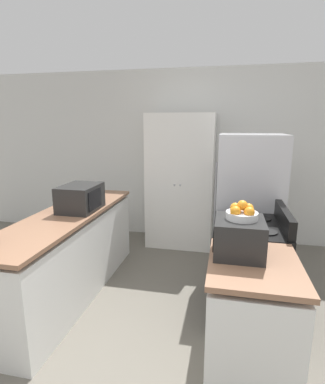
{
  "coord_description": "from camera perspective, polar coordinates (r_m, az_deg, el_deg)",
  "views": [
    {
      "loc": [
        0.69,
        -1.43,
        1.79
      ],
      "look_at": [
        0.0,
        1.75,
        1.05
      ],
      "focal_mm": 28.0,
      "sensor_mm": 36.0,
      "label": 1
    }
  ],
  "objects": [
    {
      "name": "refrigerator",
      "position": [
        3.62,
        15.98,
        -2.88
      ],
      "size": [
        0.74,
        0.72,
        1.68
      ],
      "color": "#B7B7BC",
      "rests_on": "ground_plane"
    },
    {
      "name": "counter_right",
      "position": [
        2.35,
        16.35,
        -22.97
      ],
      "size": [
        0.6,
        0.75,
        0.9
      ],
      "color": "silver",
      "rests_on": "ground_plane"
    },
    {
      "name": "toaster_oven",
      "position": [
        2.17,
        14.34,
        -8.26
      ],
      "size": [
        0.34,
        0.37,
        0.25
      ],
      "color": "black",
      "rests_on": "counter_right"
    },
    {
      "name": "fruit_bowl",
      "position": [
        2.12,
        14.9,
        -3.83
      ],
      "size": [
        0.22,
        0.22,
        0.13
      ],
      "color": "silver",
      "rests_on": "toaster_oven"
    },
    {
      "name": "wall_back",
      "position": [
        4.72,
        3.77,
        6.81
      ],
      "size": [
        7.0,
        0.06,
        2.6
      ],
      "color": "silver",
      "rests_on": "ground_plane"
    },
    {
      "name": "counter_left",
      "position": [
        3.38,
        -17.29,
        -11.44
      ],
      "size": [
        0.6,
        2.26,
        0.9
      ],
      "color": "silver",
      "rests_on": "ground_plane"
    },
    {
      "name": "microwave",
      "position": [
        3.26,
        -15.34,
        -1.05
      ],
      "size": [
        0.36,
        0.47,
        0.27
      ],
      "color": "black",
      "rests_on": "counter_left"
    },
    {
      "name": "pantry_cabinet",
      "position": [
        4.43,
        3.47,
        2.09
      ],
      "size": [
        0.95,
        0.61,
        1.94
      ],
      "color": "white",
      "rests_on": "ground_plane"
    },
    {
      "name": "stove",
      "position": [
        3.02,
        15.76,
        -13.91
      ],
      "size": [
        0.66,
        0.78,
        1.06
      ],
      "color": "black",
      "rests_on": "ground_plane"
    }
  ]
}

